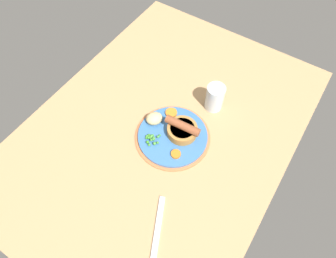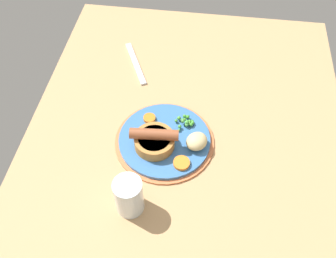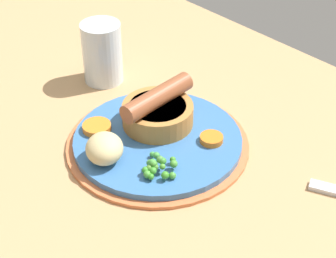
% 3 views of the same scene
% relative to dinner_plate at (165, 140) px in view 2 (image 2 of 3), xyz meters
% --- Properties ---
extents(dining_table, '(1.10, 0.80, 0.03)m').
position_rel_dinner_plate_xyz_m(dining_table, '(-0.01, -0.05, -0.02)').
color(dining_table, tan).
rests_on(dining_table, ground).
extents(dinner_plate, '(0.24, 0.24, 0.01)m').
position_rel_dinner_plate_xyz_m(dinner_plate, '(0.00, 0.00, 0.00)').
color(dinner_plate, '#CC6B3D').
rests_on(dinner_plate, dining_table).
extents(sausage_pudding, '(0.10, 0.12, 0.06)m').
position_rel_dinner_plate_xyz_m(sausage_pudding, '(-0.02, 0.02, 0.03)').
color(sausage_pudding, '#AD7538').
rests_on(sausage_pudding, dinner_plate).
extents(pea_pile, '(0.05, 0.05, 0.02)m').
position_rel_dinner_plate_xyz_m(pea_pile, '(0.05, -0.04, 0.02)').
color(pea_pile, green).
rests_on(pea_pile, dinner_plate).
extents(potato_chunk_0, '(0.07, 0.07, 0.03)m').
position_rel_dinner_plate_xyz_m(potato_chunk_0, '(-0.01, -0.08, 0.03)').
color(potato_chunk_0, '#CCB77F').
rests_on(potato_chunk_0, dinner_plate).
extents(carrot_slice_0, '(0.05, 0.05, 0.01)m').
position_rel_dinner_plate_xyz_m(carrot_slice_0, '(-0.07, -0.05, 0.01)').
color(carrot_slice_0, orange).
rests_on(carrot_slice_0, dinner_plate).
extents(carrot_slice_1, '(0.03, 0.03, 0.01)m').
position_rel_dinner_plate_xyz_m(carrot_slice_1, '(0.05, 0.05, 0.01)').
color(carrot_slice_1, orange).
rests_on(carrot_slice_1, dinner_plate).
extents(fork, '(0.17, 0.09, 0.01)m').
position_rel_dinner_plate_xyz_m(fork, '(0.27, 0.12, -0.00)').
color(fork, silver).
rests_on(fork, dining_table).
extents(drinking_glass, '(0.06, 0.06, 0.10)m').
position_rel_dinner_plate_xyz_m(drinking_glass, '(-0.18, 0.05, 0.04)').
color(drinking_glass, silver).
rests_on(drinking_glass, dining_table).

